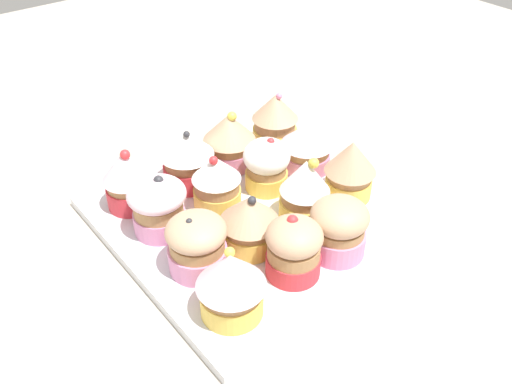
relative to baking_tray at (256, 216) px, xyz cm
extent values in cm
cube|color=#B2A899|center=(0.00, 0.00, -2.10)|extent=(180.00, 180.00, 3.00)
cube|color=silver|center=(0.00, 0.00, 0.00)|extent=(32.24, 32.24, 1.20)
cylinder|color=#EFC651|center=(-11.20, -10.14, 1.93)|extent=(6.05, 6.05, 2.65)
cylinder|color=#AD7F51|center=(-11.20, -10.14, 4.03)|extent=(5.56, 5.56, 1.56)
cone|color=tan|center=(-11.20, -10.14, 6.56)|extent=(6.20, 6.20, 3.49)
sphere|color=pink|center=(-11.51, -9.80, 8.18)|extent=(0.84, 0.84, 0.84)
cylinder|color=pink|center=(-3.58, -10.10, 1.84)|extent=(6.18, 6.18, 2.48)
cylinder|color=#AD7F51|center=(-3.58, -10.10, 3.75)|extent=(5.70, 5.70, 1.34)
cone|color=tan|center=(-3.58, -10.10, 6.21)|extent=(6.76, 6.76, 3.58)
sphere|color=#EAD64C|center=(-3.87, -9.78, 7.82)|extent=(1.20, 1.20, 1.20)
cylinder|color=#D1333D|center=(3.01, -9.83, 1.98)|extent=(6.15, 6.15, 2.77)
cylinder|color=#AD7F51|center=(3.01, -9.83, 4.13)|extent=(5.61, 5.61, 1.53)
cone|color=white|center=(3.01, -9.83, 6.54)|extent=(6.73, 6.73, 3.29)
sphere|color=#333338|center=(3.12, -9.24, 8.07)|extent=(0.79, 0.79, 0.79)
cylinder|color=#D1333D|center=(10.88, -10.35, 1.93)|extent=(5.33, 5.33, 2.66)
cylinder|color=#AD7F51|center=(10.88, -10.35, 3.82)|extent=(4.88, 4.88, 1.11)
cone|color=silver|center=(10.88, -10.35, 6.20)|extent=(5.70, 5.70, 3.63)
sphere|color=red|center=(10.73, -10.11, 7.84)|extent=(1.17, 1.17, 1.17)
cylinder|color=pink|center=(-10.90, -3.39, 1.71)|extent=(6.20, 6.20, 2.23)
cylinder|color=#AD7F51|center=(-10.90, -3.39, 3.50)|extent=(5.74, 5.74, 1.34)
cone|color=silver|center=(-10.90, -3.39, 5.62)|extent=(6.77, 6.77, 2.89)
cylinder|color=#EFC651|center=(-4.11, -3.17, 1.75)|extent=(5.24, 5.24, 2.30)
cylinder|color=#AD7F51|center=(-4.11, -3.17, 3.42)|extent=(4.87, 4.87, 1.04)
ellipsoid|color=white|center=(-4.11, -3.17, 5.20)|extent=(5.74, 5.74, 4.20)
sphere|color=red|center=(-4.55, -3.00, 7.15)|extent=(0.97, 0.97, 0.97)
cylinder|color=#EFC651|center=(3.01, -3.51, 1.94)|extent=(5.58, 5.58, 2.69)
cylinder|color=#AD7F51|center=(3.01, -3.51, 4.07)|extent=(5.29, 5.29, 1.56)
cone|color=white|center=(3.01, -3.51, 6.28)|extent=(5.72, 5.72, 2.88)
sphere|color=red|center=(3.38, -3.37, 7.57)|extent=(1.03, 1.03, 1.03)
cylinder|color=pink|center=(10.38, -4.22, 1.86)|extent=(5.85, 5.85, 2.52)
cylinder|color=#AD7F51|center=(10.38, -4.22, 3.90)|extent=(5.52, 5.52, 1.55)
ellipsoid|color=silver|center=(10.38, -4.22, 5.61)|extent=(6.53, 6.53, 3.12)
sphere|color=#333338|center=(9.79, -4.50, 7.00)|extent=(1.15, 1.15, 1.15)
cylinder|color=#EFC651|center=(-10.88, 4.21, 1.84)|extent=(5.63, 5.63, 2.48)
cylinder|color=#AD7F51|center=(-10.88, 4.21, 3.63)|extent=(5.24, 5.24, 1.10)
cone|color=tan|center=(-10.88, 4.21, 6.17)|extent=(6.17, 6.17, 4.00)
cylinder|color=#EFC651|center=(-3.72, 4.13, 1.89)|extent=(5.71, 5.71, 2.58)
cylinder|color=#AD7F51|center=(-3.72, 4.13, 3.85)|extent=(5.25, 5.25, 1.35)
cone|color=white|center=(-3.72, 4.13, 6.51)|extent=(5.72, 5.72, 3.96)
sphere|color=#EAD64C|center=(-4.24, 4.69, 8.31)|extent=(1.20, 1.20, 1.20)
cylinder|color=#EFC651|center=(4.16, 4.15, 1.83)|extent=(6.00, 6.00, 2.46)
cylinder|color=#AD7F51|center=(4.16, 4.15, 3.58)|extent=(5.54, 5.54, 1.05)
cone|color=tan|center=(4.16, 4.15, 5.69)|extent=(6.47, 6.47, 3.15)
sphere|color=#333338|center=(4.10, 4.59, 7.13)|extent=(0.91, 0.91, 0.91)
cylinder|color=pink|center=(10.35, 3.50, 1.93)|extent=(6.14, 6.14, 2.66)
cylinder|color=#AD7F51|center=(10.35, 3.50, 3.91)|extent=(5.66, 5.66, 1.30)
ellipsoid|color=tan|center=(10.35, 3.50, 5.53)|extent=(6.29, 6.29, 3.23)
sphere|color=#333338|center=(10.94, 3.37, 7.04)|extent=(0.67, 0.67, 0.67)
cylinder|color=pink|center=(-2.69, 10.61, 1.97)|extent=(6.04, 6.04, 2.74)
cylinder|color=#AD7F51|center=(-2.69, 10.61, 3.87)|extent=(5.53, 5.53, 1.05)
ellipsoid|color=tan|center=(-2.69, 10.61, 5.49)|extent=(6.21, 6.21, 3.65)
cylinder|color=#D1333D|center=(3.11, 10.11, 1.76)|extent=(5.67, 5.67, 2.33)
cylinder|color=#AD7F51|center=(3.11, 10.11, 3.70)|extent=(5.40, 5.40, 1.55)
ellipsoid|color=tan|center=(3.11, 10.11, 5.53)|extent=(5.82, 5.82, 3.50)
sphere|color=red|center=(2.96, 9.56, 7.10)|extent=(1.18, 1.18, 1.18)
cylinder|color=#EFC651|center=(11.17, 10.52, 1.84)|extent=(6.05, 6.05, 2.48)
cylinder|color=#AD7F51|center=(11.17, 10.52, 3.64)|extent=(5.68, 5.68, 1.11)
cone|color=silver|center=(11.17, 10.52, 6.07)|extent=(6.69, 6.69, 3.75)
sphere|color=#EAD64C|center=(10.88, 10.05, 7.79)|extent=(1.01, 1.01, 1.01)
cube|color=white|center=(25.84, 7.03, -0.30)|extent=(15.14, 11.92, 0.60)
camera|label=1|loc=(32.00, 40.82, 42.46)|focal=39.74mm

